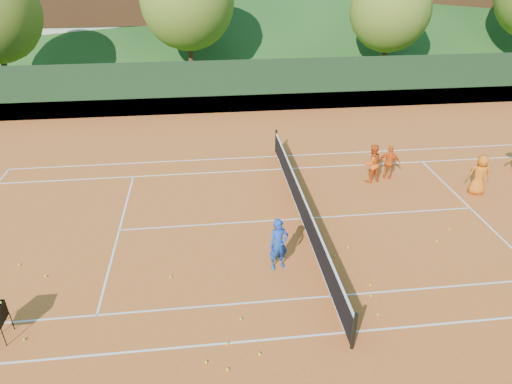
{
  "coord_description": "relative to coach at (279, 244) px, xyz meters",
  "views": [
    {
      "loc": [
        -3.25,
        -13.59,
        8.71
      ],
      "look_at": [
        -1.65,
        0.0,
        1.22
      ],
      "focal_mm": 32.0,
      "sensor_mm": 36.0,
      "label": 1
    }
  ],
  "objects": [
    {
      "name": "ground",
      "position": [
        1.29,
        2.65,
        -0.86
      ],
      "size": [
        400.0,
        400.0,
        0.0
      ],
      "primitive_type": "plane",
      "color": "#305119",
      "rests_on": "ground"
    },
    {
      "name": "clay_court",
      "position": [
        1.29,
        2.65,
        -0.85
      ],
      "size": [
        40.0,
        24.0,
        0.02
      ],
      "primitive_type": "cube",
      "color": "#C3581F",
      "rests_on": "ground"
    },
    {
      "name": "coach",
      "position": [
        0.0,
        0.0,
        0.0
      ],
      "size": [
        0.7,
        0.56,
        1.68
      ],
      "primitive_type": "imported",
      "rotation": [
        0.0,
        0.0,
        0.28
      ],
      "color": "#1941A5",
      "rests_on": "clay_court"
    },
    {
      "name": "student_a",
      "position": [
        4.68,
        5.21,
        -0.03
      ],
      "size": [
        0.92,
        0.79,
        1.63
      ],
      "primitive_type": "imported",
      "rotation": [
        0.0,
        0.0,
        3.38
      ],
      "color": "#E55714",
      "rests_on": "clay_court"
    },
    {
      "name": "student_b",
      "position": [
        5.5,
        5.38,
        -0.1
      ],
      "size": [
        0.93,
        0.68,
        1.47
      ],
      "primitive_type": "imported",
      "rotation": [
        0.0,
        0.0,
        2.72
      ],
      "color": "#ED5C15",
      "rests_on": "clay_court"
    },
    {
      "name": "student_c",
      "position": [
        8.47,
        3.7,
        -0.02
      ],
      "size": [
        0.93,
        0.76,
        1.64
      ],
      "primitive_type": "imported",
      "rotation": [
        0.0,
        0.0,
        2.79
      ],
      "color": "orange",
      "rests_on": "clay_court"
    },
    {
      "name": "tennis_ball_3",
      "position": [
        2.51,
        -1.17,
        -0.81
      ],
      "size": [
        0.07,
        0.07,
        0.07
      ],
      "primitive_type": "sphere",
      "color": "#D1EC27",
      "rests_on": "clay_court"
    },
    {
      "name": "tennis_ball_4",
      "position": [
        2.37,
        -1.61,
        -0.81
      ],
      "size": [
        0.07,
        0.07,
        0.07
      ],
      "primitive_type": "sphere",
      "color": "#D1EC27",
      "rests_on": "clay_court"
    },
    {
      "name": "tennis_ball_6",
      "position": [
        2.42,
        0.69,
        -0.81
      ],
      "size": [
        0.07,
        0.07,
        0.07
      ],
      "primitive_type": "sphere",
      "color": "#D1EC27",
      "rests_on": "clay_court"
    },
    {
      "name": "tennis_ball_7",
      "position": [
        2.3,
        -2.34,
        -0.81
      ],
      "size": [
        0.07,
        0.07,
        0.07
      ],
      "primitive_type": "sphere",
      "color": "#D1EC27",
      "rests_on": "clay_court"
    },
    {
      "name": "tennis_ball_8",
      "position": [
        1.85,
        0.3,
        -0.81
      ],
      "size": [
        0.07,
        0.07,
        0.07
      ],
      "primitive_type": "sphere",
      "color": "#D1EC27",
      "rests_on": "clay_court"
    },
    {
      "name": "tennis_ball_9",
      "position": [
        5.43,
        0.7,
        -0.81
      ],
      "size": [
        0.07,
        0.07,
        0.07
      ],
      "primitive_type": "sphere",
      "color": "#D1EC27",
      "rests_on": "clay_court"
    },
    {
      "name": "tennis_ball_11",
      "position": [
        6.2,
        1.33,
        -0.81
      ],
      "size": [
        0.07,
        0.07,
        0.07
      ],
      "primitive_type": "sphere",
      "color": "#D1EC27",
      "rests_on": "clay_court"
    },
    {
      "name": "tennis_ball_12",
      "position": [
        -1.32,
        -2.08,
        -0.81
      ],
      "size": [
        0.07,
        0.07,
        0.07
      ],
      "primitive_type": "sphere",
      "color": "#D1EC27",
      "rests_on": "clay_court"
    },
    {
      "name": "tennis_ball_13",
      "position": [
        -1.77,
        -3.65,
        -0.81
      ],
      "size": [
        0.07,
        0.07,
        0.07
      ],
      "primitive_type": "sphere",
      "color": "#D1EC27",
      "rests_on": "clay_court"
    },
    {
      "name": "tennis_ball_14",
      "position": [
        -2.26,
        -3.38,
        -0.81
      ],
      "size": [
        0.07,
        0.07,
        0.07
      ],
      "primitive_type": "sphere",
      "color": "#D1EC27",
      "rests_on": "clay_court"
    },
    {
      "name": "tennis_ball_15",
      "position": [
        -6.74,
        -2.15,
        -0.81
      ],
      "size": [
        0.07,
        0.07,
        0.07
      ],
      "primitive_type": "sphere",
      "color": "#D1EC27",
      "rests_on": "clay_court"
    },
    {
      "name": "tennis_ball_16",
      "position": [
        -1.72,
        -2.87,
        -0.81
      ],
      "size": [
        0.07,
        0.07,
        0.07
      ],
      "primitive_type": "sphere",
      "color": "#D1EC27",
      "rests_on": "clay_court"
    },
    {
      "name": "tennis_ball_17",
      "position": [
        -6.91,
        0.33,
        -0.81
      ],
      "size": [
        0.07,
        0.07,
        0.07
      ],
      "primitive_type": "sphere",
      "color": "#D1EC27",
      "rests_on": "clay_court"
    },
    {
      "name": "tennis_ball_18",
      "position": [
        -0.97,
        -3.29,
        -0.81
      ],
      "size": [
        0.07,
        0.07,
        0.07
      ],
      "primitive_type": "sphere",
      "color": "#D1EC27",
      "rests_on": "clay_court"
    },
    {
      "name": "tennis_ball_19",
      "position": [
        -7.87,
        1.0,
        -0.81
      ],
      "size": [
        0.07,
        0.07,
        0.07
      ],
      "primitive_type": "sphere",
      "color": "#D1EC27",
      "rests_on": "clay_court"
    },
    {
      "name": "tennis_ball_21",
      "position": [
        -3.23,
        -0.13,
        -0.81
      ],
      "size": [
        0.07,
        0.07,
        0.07
      ],
      "primitive_type": "sphere",
      "color": "#D1EC27",
      "rests_on": "clay_court"
    },
    {
      "name": "court_lines",
      "position": [
        1.29,
        2.65,
        -0.84
      ],
      "size": [
        23.83,
        11.03,
        0.0
      ],
      "color": "white",
      "rests_on": "clay_court"
    },
    {
      "name": "tennis_net",
      "position": [
        1.29,
        2.65,
        -0.34
      ],
      "size": [
        0.1,
        12.07,
        1.1
      ],
      "color": "black",
      "rests_on": "clay_court"
    },
    {
      "name": "perimeter_fence",
      "position": [
        1.29,
        2.65,
        0.41
      ],
      "size": [
        40.4,
        24.24,
        3.0
      ],
      "color": "black",
      "rests_on": "clay_court"
    },
    {
      "name": "tree_b",
      "position": [
        -2.71,
        22.65,
        4.33
      ],
      "size": [
        6.4,
        6.4,
        8.4
      ],
      "color": "#3E2618",
      "rests_on": "ground"
    },
    {
      "name": "tree_c",
      "position": [
        11.29,
        21.65,
        3.68
      ],
      "size": [
        5.6,
        5.6,
        7.35
      ],
      "color": "#3D2618",
      "rests_on": "ground"
    }
  ]
}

